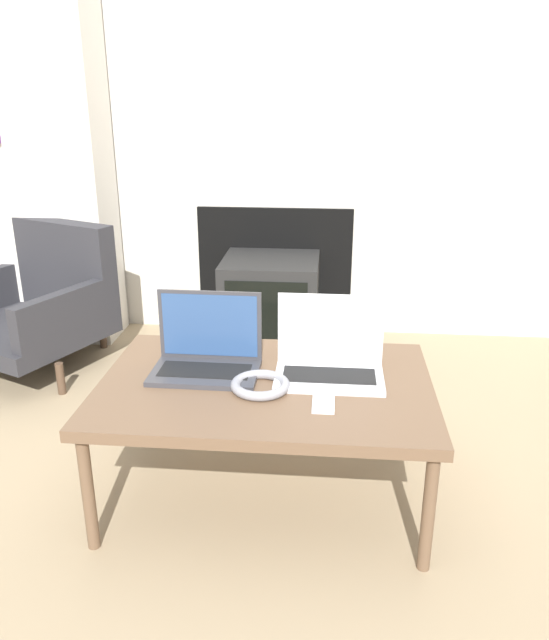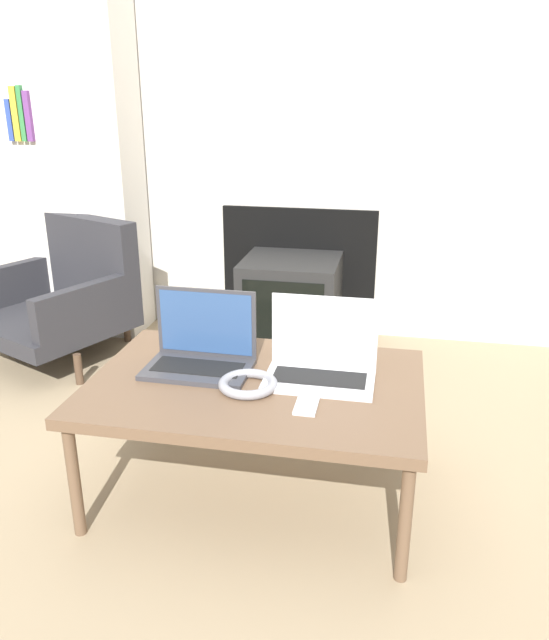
# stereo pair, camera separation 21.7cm
# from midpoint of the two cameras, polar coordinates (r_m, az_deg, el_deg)

# --- Properties ---
(ground_plane) EXTENTS (14.00, 14.00, 0.00)m
(ground_plane) POSITION_cam_midpoint_polar(r_m,az_deg,el_deg) (1.99, 0.27, -18.80)
(ground_plane) COLOR #998466
(wall_back) EXTENTS (7.00, 0.08, 2.60)m
(wall_back) POSITION_cam_midpoint_polar(r_m,az_deg,el_deg) (3.26, 6.60, 20.79)
(wall_back) COLOR beige
(wall_back) RESTS_ON ground_plane
(table) EXTENTS (1.03, 0.69, 0.41)m
(table) POSITION_cam_midpoint_polar(r_m,az_deg,el_deg) (1.95, 1.45, -6.51)
(table) COLOR brown
(table) RESTS_ON ground_plane
(laptop_left) EXTENTS (0.34, 0.21, 0.25)m
(laptop_left) POSITION_cam_midpoint_polar(r_m,az_deg,el_deg) (2.01, -3.65, -2.81)
(laptop_left) COLOR #38383D
(laptop_left) RESTS_ON table
(laptop_right) EXTENTS (0.34, 0.21, 0.25)m
(laptop_right) POSITION_cam_midpoint_polar(r_m,az_deg,el_deg) (1.95, 7.50, -3.68)
(laptop_right) COLOR silver
(laptop_right) RESTS_ON table
(headphones) EXTENTS (0.18, 0.18, 0.03)m
(headphones) POSITION_cam_midpoint_polar(r_m,az_deg,el_deg) (1.88, 0.87, -5.94)
(headphones) COLOR gray
(headphones) RESTS_ON table
(phone) EXTENTS (0.06, 0.13, 0.01)m
(phone) POSITION_cam_midpoint_polar(r_m,az_deg,el_deg) (1.80, 6.47, -7.76)
(phone) COLOR silver
(phone) RESTS_ON table
(tv) EXTENTS (0.48, 0.45, 0.46)m
(tv) POSITION_cam_midpoint_polar(r_m,az_deg,el_deg) (3.17, 3.46, 1.49)
(tv) COLOR black
(tv) RESTS_ON ground_plane
(armchair) EXTENTS (0.85, 0.83, 0.66)m
(armchair) POSITION_cam_midpoint_polar(r_m,az_deg,el_deg) (3.22, -16.87, 2.37)
(armchair) COLOR #2D2D33
(armchair) RESTS_ON ground_plane
(bookshelf) EXTENTS (0.65, 0.32, 1.84)m
(bookshelf) POSITION_cam_midpoint_polar(r_m,az_deg,el_deg) (3.44, -16.11, 14.06)
(bookshelf) COLOR silver
(bookshelf) RESTS_ON ground_plane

